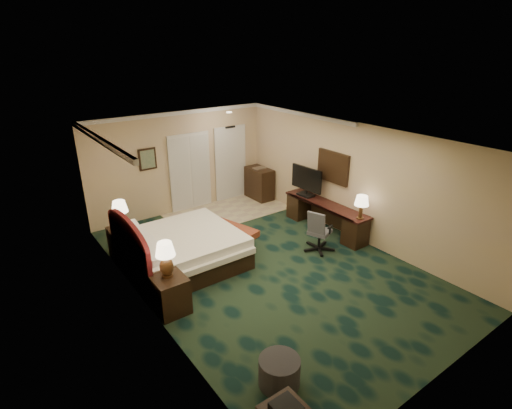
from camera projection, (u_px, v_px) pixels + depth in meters
floor at (266, 266)px, 8.28m from camera, size 5.00×7.50×0.00m
ceiling at (267, 138)px, 7.26m from camera, size 5.00×7.50×0.00m
wall_back at (180, 162)px, 10.57m from camera, size 5.00×0.00×2.70m
wall_front at (450, 299)px, 4.97m from camera, size 5.00×0.00×2.70m
wall_left at (143, 241)px, 6.40m from camera, size 0.00×7.50×2.70m
wall_right at (353, 181)px, 9.14m from camera, size 0.00×7.50×2.70m
crown_molding at (267, 140)px, 7.28m from camera, size 5.00×7.50×0.10m
tile_patch at (228, 211)px, 10.94m from camera, size 3.20×1.70×0.01m
headboard at (130, 251)px, 7.43m from camera, size 0.12×2.00×1.40m
entry_door at (230, 164)px, 11.51m from camera, size 1.02×0.06×2.18m
closet_doors at (190, 172)px, 10.79m from camera, size 1.20×0.06×2.10m
wall_art at (147, 159)px, 9.96m from camera, size 0.45×0.06×0.55m
wall_mirror at (333, 167)px, 9.49m from camera, size 0.05×0.95×0.75m
bed at (184, 250)px, 8.22m from camera, size 2.16×2.00×0.69m
nightstand_near at (170, 294)px, 6.80m from camera, size 0.53×0.61×0.66m
nightstand_far at (124, 243)px, 8.50m from camera, size 0.54×0.61×0.67m
lamp_near at (166, 259)px, 6.60m from camera, size 0.40×0.40×0.63m
lamp_far at (120, 215)px, 8.25m from camera, size 0.38×0.38×0.64m
bed_bench at (228, 235)px, 9.05m from camera, size 0.87×1.52×0.49m
ottoman at (279, 372)px, 5.37m from camera, size 0.72×0.72×0.40m
desk at (325, 217)px, 9.75m from camera, size 0.52×2.41×0.70m
tv at (306, 182)px, 9.98m from camera, size 0.13×0.97×0.75m
desk_lamp at (361, 207)px, 8.70m from camera, size 0.36×0.36×0.55m
desk_chair at (320, 230)px, 8.74m from camera, size 0.73×0.71×0.99m
minibar at (259, 183)px, 11.70m from camera, size 0.48×0.87×0.92m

